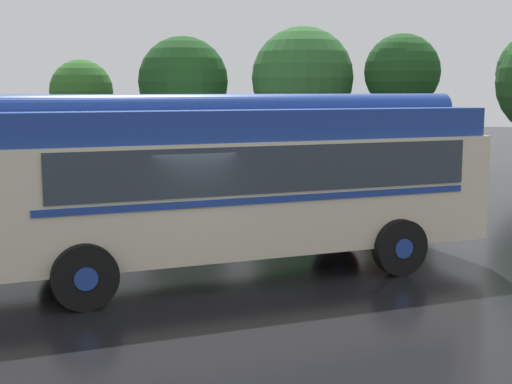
# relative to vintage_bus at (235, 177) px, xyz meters

# --- Properties ---
(ground_plane) EXTENTS (120.00, 120.00, 0.00)m
(ground_plane) POSITION_rel_vintage_bus_xyz_m (-0.84, -0.95, -1.89)
(ground_plane) COLOR black
(vintage_bus) EXTENTS (9.55, 7.97, 3.49)m
(vintage_bus) POSITION_rel_vintage_bus_xyz_m (0.00, 0.00, 0.00)
(vintage_bus) COLOR beige
(vintage_bus) RESTS_ON ground
(car_near_left) EXTENTS (2.17, 4.30, 1.66)m
(car_near_left) POSITION_rel_vintage_bus_xyz_m (-4.01, 12.91, -1.05)
(car_near_left) COLOR #B7BABF
(car_near_left) RESTS_ON ground
(car_mid_left) EXTENTS (2.17, 4.30, 1.66)m
(car_mid_left) POSITION_rel_vintage_bus_xyz_m (-1.19, 12.77, -1.05)
(car_mid_left) COLOR #4C5156
(car_mid_left) RESTS_ON ground
(car_mid_right) EXTENTS (2.34, 4.37, 1.66)m
(car_mid_right) POSITION_rel_vintage_bus_xyz_m (1.65, 12.18, -1.05)
(car_mid_right) COLOR maroon
(car_mid_right) RESTS_ON ground
(box_van) EXTENTS (2.32, 5.77, 2.50)m
(box_van) POSITION_rel_vintage_bus_xyz_m (-6.67, 13.62, -0.53)
(box_van) COLOR silver
(box_van) RESTS_ON ground
(tree_far_left) EXTENTS (3.13, 3.13, 5.06)m
(tree_far_left) POSITION_rel_vintage_bus_xyz_m (-13.83, 19.30, 1.63)
(tree_far_left) COLOR #4C3823
(tree_far_left) RESTS_ON ground
(tree_left_of_centre) EXTENTS (4.22, 4.22, 6.05)m
(tree_left_of_centre) POSITION_rel_vintage_bus_xyz_m (-8.04, 18.69, 2.01)
(tree_left_of_centre) COLOR #4C3823
(tree_left_of_centre) RESTS_ON ground
(tree_centre) EXTENTS (4.64, 4.64, 6.41)m
(tree_centre) POSITION_rel_vintage_bus_xyz_m (-2.64, 19.30, 2.12)
(tree_centre) COLOR #4C3823
(tree_centre) RESTS_ON ground
(tree_right_of_centre) EXTENTS (3.32, 3.32, 5.99)m
(tree_right_of_centre) POSITION_rel_vintage_bus_xyz_m (1.90, 18.97, 2.53)
(tree_right_of_centre) COLOR #4C3823
(tree_right_of_centre) RESTS_ON ground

